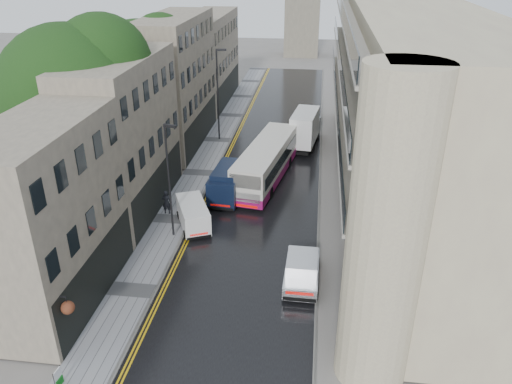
% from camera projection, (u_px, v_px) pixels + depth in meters
% --- Properties ---
extents(road, '(9.00, 85.00, 0.02)m').
position_uv_depth(road, '(266.00, 177.00, 42.47)').
color(road, black).
rests_on(road, ground).
extents(left_sidewalk, '(2.70, 85.00, 0.12)m').
position_uv_depth(left_sidewalk, '(199.00, 173.00, 43.11)').
color(left_sidewalk, gray).
rests_on(left_sidewalk, ground).
extents(right_sidewalk, '(1.80, 85.00, 0.12)m').
position_uv_depth(right_sidewalk, '(330.00, 180.00, 41.84)').
color(right_sidewalk, slate).
rests_on(right_sidewalk, ground).
extents(old_shop_row, '(4.50, 56.00, 12.00)m').
position_uv_depth(old_shop_row, '(162.00, 97.00, 43.13)').
color(old_shop_row, gray).
rests_on(old_shop_row, ground).
extents(modern_block, '(8.00, 40.00, 14.00)m').
position_uv_depth(modern_block, '(403.00, 107.00, 36.90)').
color(modern_block, beige).
rests_on(modern_block, ground).
extents(tree_near, '(10.56, 10.56, 13.89)m').
position_uv_depth(tree_near, '(74.00, 120.00, 34.15)').
color(tree_near, black).
rests_on(tree_near, ground).
extents(tree_far, '(9.24, 9.24, 12.46)m').
position_uv_depth(tree_far, '(142.00, 84.00, 46.01)').
color(tree_far, black).
rests_on(tree_far, ground).
extents(cream_bus, '(4.46, 11.88, 3.17)m').
position_uv_depth(cream_bus, '(240.00, 176.00, 38.72)').
color(cream_bus, silver).
rests_on(cream_bus, road).
extents(white_lorry, '(2.97, 7.21, 3.67)m').
position_uv_depth(white_lorry, '(293.00, 133.00, 47.04)').
color(white_lorry, white).
rests_on(white_lorry, road).
extents(silver_hatchback, '(1.96, 4.38, 1.64)m').
position_uv_depth(silver_hatchback, '(284.00, 284.00, 27.58)').
color(silver_hatchback, silver).
rests_on(silver_hatchback, road).
extents(white_van, '(3.23, 4.40, 1.83)m').
position_uv_depth(white_van, '(185.00, 226.00, 33.11)').
color(white_van, white).
rests_on(white_van, road).
extents(navy_van, '(2.50, 5.46, 2.71)m').
position_uv_depth(navy_van, '(210.00, 190.00, 37.07)').
color(navy_van, black).
rests_on(navy_van, road).
extents(pedestrian, '(0.67, 0.45, 1.80)m').
position_uv_depth(pedestrian, '(166.00, 202.00, 36.06)').
color(pedestrian, black).
rests_on(pedestrian, left_sidewalk).
extents(lamp_post_near, '(0.90, 0.43, 7.80)m').
position_uv_depth(lamp_post_near, '(169.00, 182.00, 32.02)').
color(lamp_post_near, black).
rests_on(lamp_post_near, left_sidewalk).
extents(lamp_post_far, '(1.02, 0.37, 8.90)m').
position_uv_depth(lamp_post_far, '(218.00, 96.00, 48.71)').
color(lamp_post_far, black).
rests_on(lamp_post_far, left_sidewalk).
extents(estate_sign, '(0.13, 0.54, 0.89)m').
position_uv_depth(estate_sign, '(58.00, 378.00, 21.93)').
color(estate_sign, silver).
rests_on(estate_sign, left_sidewalk).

